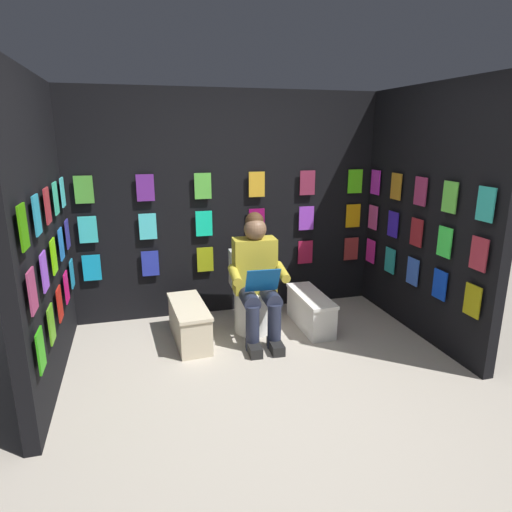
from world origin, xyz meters
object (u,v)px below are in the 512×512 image
at_px(comic_longbox_far, 189,323).
at_px(comic_longbox_near, 311,310).
at_px(toilet, 252,297).
at_px(person_reading, 257,277).

bearing_deg(comic_longbox_far, comic_longbox_near, 176.98).
bearing_deg(comic_longbox_near, comic_longbox_far, 0.66).
bearing_deg(toilet, person_reading, 90.40).
distance_m(comic_longbox_near, comic_longbox_far, 1.22).
height_order(person_reading, comic_longbox_near, person_reading).
distance_m(toilet, person_reading, 0.35).
bearing_deg(person_reading, comic_longbox_far, -3.75).
bearing_deg(comic_longbox_near, person_reading, 8.47).
xyz_separation_m(comic_longbox_near, comic_longbox_far, (1.22, 0.01, 0.01)).
xyz_separation_m(toilet, comic_longbox_near, (-0.57, 0.14, -0.15)).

